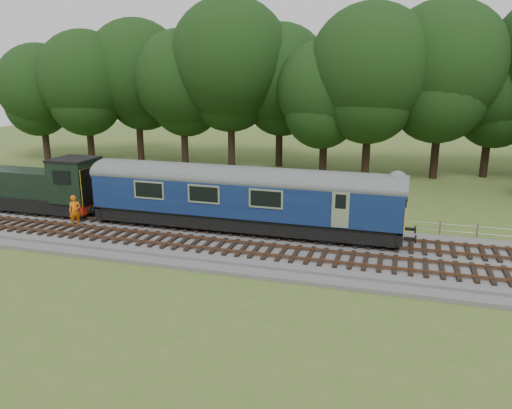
% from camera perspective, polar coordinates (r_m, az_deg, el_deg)
% --- Properties ---
extents(ground, '(120.00, 120.00, 0.00)m').
position_cam_1_polar(ground, '(27.78, -0.39, -4.74)').
color(ground, '#446424').
rests_on(ground, ground).
extents(ballast, '(70.00, 7.00, 0.35)m').
position_cam_1_polar(ballast, '(27.72, -0.39, -4.40)').
color(ballast, '#4C4C4F').
rests_on(ballast, ground).
extents(track_north, '(67.20, 2.40, 0.21)m').
position_cam_1_polar(track_north, '(28.92, 0.43, -3.07)').
color(track_north, black).
rests_on(track_north, ballast).
extents(track_south, '(67.20, 2.40, 0.21)m').
position_cam_1_polar(track_south, '(26.21, -1.43, -5.02)').
color(track_south, black).
rests_on(track_south, ballast).
extents(fence, '(64.00, 0.12, 1.00)m').
position_cam_1_polar(fence, '(31.89, 2.00, -2.12)').
color(fence, '#6B6054').
rests_on(fence, ground).
extents(tree_line, '(70.00, 8.00, 18.00)m').
position_cam_1_polar(tree_line, '(48.52, 7.34, 3.73)').
color(tree_line, black).
rests_on(tree_line, ground).
extents(dmu_railcar, '(18.05, 2.86, 3.88)m').
position_cam_1_polar(dmu_railcar, '(28.61, -1.56, 1.29)').
color(dmu_railcar, black).
rests_on(dmu_railcar, ground).
extents(shunter_loco, '(8.91, 2.60, 3.38)m').
position_cam_1_polar(shunter_loco, '(35.59, -23.36, 1.74)').
color(shunter_loco, black).
rests_on(shunter_loco, ground).
extents(worker, '(0.82, 0.81, 1.90)m').
position_cam_1_polar(worker, '(31.70, -20.00, -0.69)').
color(worker, orange).
rests_on(worker, ballast).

